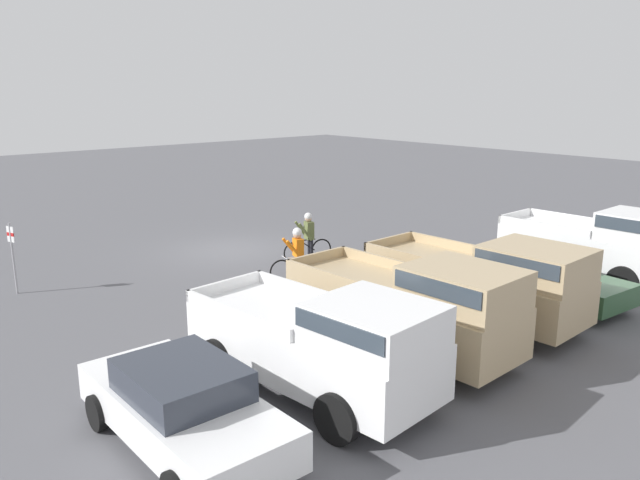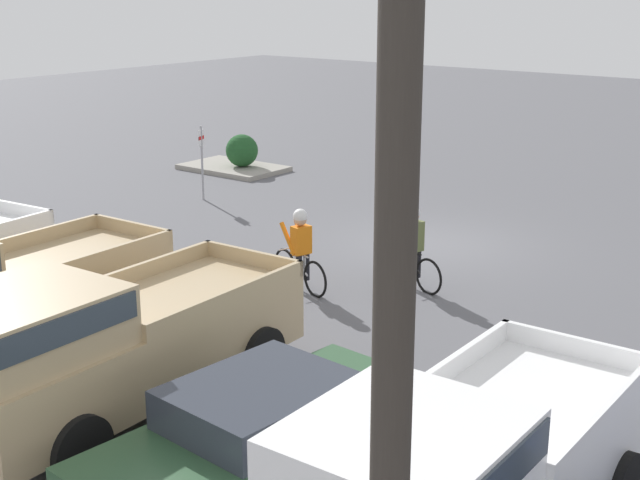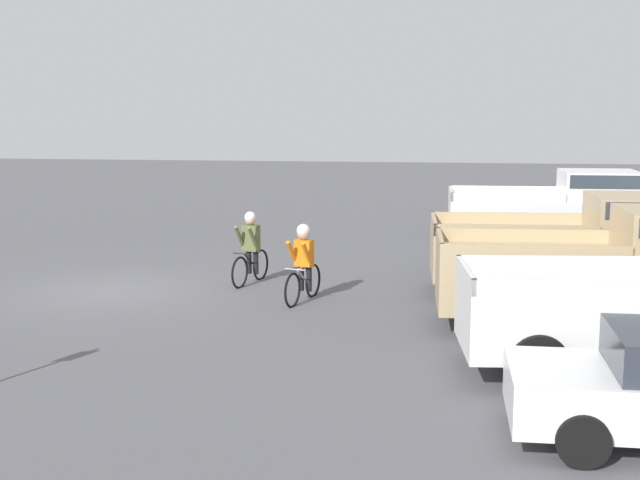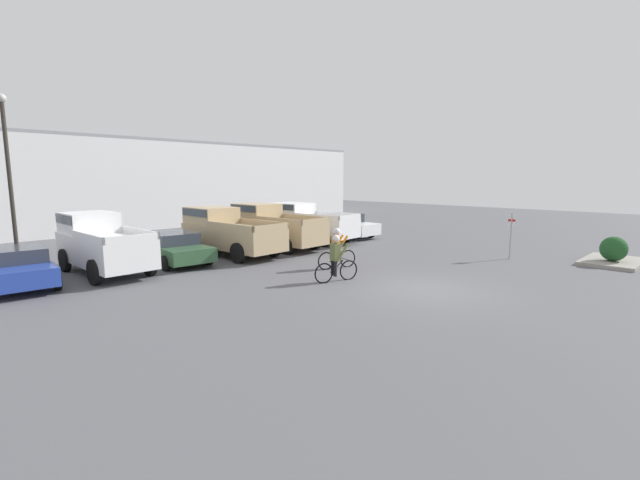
# 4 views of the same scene
# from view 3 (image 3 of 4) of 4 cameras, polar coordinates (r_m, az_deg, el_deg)

# --- Properties ---
(ground_plane) EXTENTS (80.00, 80.00, 0.00)m
(ground_plane) POSITION_cam_3_polar(r_m,az_deg,el_deg) (20.28, -13.10, -3.20)
(ground_plane) COLOR #56565B
(sedan_0) EXTENTS (2.22, 4.37, 1.34)m
(sedan_0) POSITION_cam_3_polar(r_m,az_deg,el_deg) (28.16, 13.31, 1.63)
(sedan_0) COLOR #233D9E
(sedan_0) RESTS_ON ground_plane
(pickup_truck_0) EXTENTS (2.22, 5.08, 2.26)m
(pickup_truck_0) POSITION_cam_3_polar(r_m,az_deg,el_deg) (25.39, 14.84, 1.90)
(pickup_truck_0) COLOR white
(pickup_truck_0) RESTS_ON ground_plane
(sedan_1) EXTENTS (2.30, 4.78, 1.32)m
(sedan_1) POSITION_cam_3_polar(r_m,az_deg,el_deg) (22.68, 15.19, -0.25)
(sedan_1) COLOR #2D5133
(sedan_1) RESTS_ON ground_plane
(pickup_truck_1) EXTENTS (2.39, 5.66, 2.20)m
(pickup_truck_1) POSITION_cam_3_polar(r_m,az_deg,el_deg) (19.90, 16.52, -0.19)
(pickup_truck_1) COLOR tan
(pickup_truck_1) RESTS_ON ground_plane
(pickup_truck_2) EXTENTS (2.32, 5.56, 2.25)m
(pickup_truck_2) POSITION_cam_3_polar(r_m,az_deg,el_deg) (17.19, 18.13, -1.66)
(pickup_truck_2) COLOR tan
(pickup_truck_2) RESTS_ON ground_plane
(cyclist_0) EXTENTS (1.71, 0.60, 1.67)m
(cyclist_0) POSITION_cam_3_polar(r_m,az_deg,el_deg) (18.61, -1.07, -1.34)
(cyclist_0) COLOR black
(cyclist_0) RESTS_ON ground_plane
(cyclist_1) EXTENTS (1.71, 0.60, 1.69)m
(cyclist_1) POSITION_cam_3_polar(r_m,az_deg,el_deg) (20.48, -4.47, -0.43)
(cyclist_1) COLOR black
(cyclist_1) RESTS_ON ground_plane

